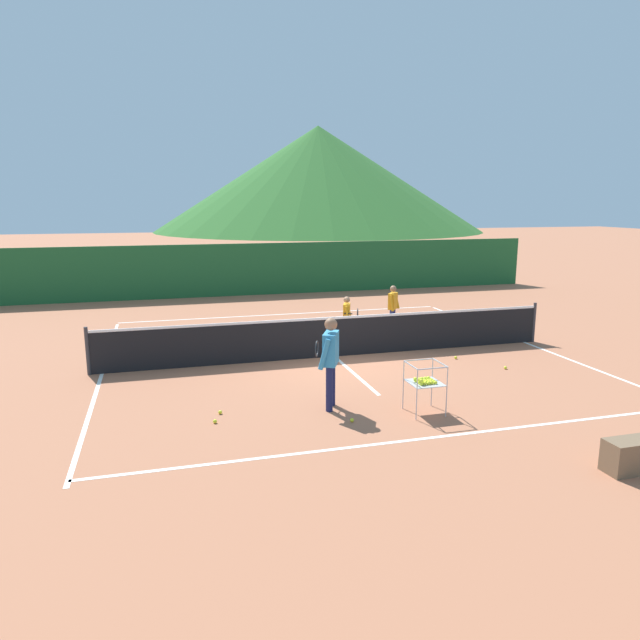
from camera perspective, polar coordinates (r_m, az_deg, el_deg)
name	(u,v)px	position (r m, az deg, el deg)	size (l,w,h in m)	color
ground_plane	(334,356)	(13.84, 1.43, -3.63)	(120.00, 120.00, 0.00)	#A86647
line_baseline_near	(428,438)	(9.38, 10.71, -11.43)	(10.52, 0.08, 0.01)	white
line_baseline_far	(286,314)	(19.02, -3.43, 0.59)	(10.52, 0.08, 0.01)	white
line_sideline_west	(102,374)	(13.34, -20.81, -4.99)	(0.08, 10.55, 0.01)	white
line_sideline_east	(524,342)	(16.14, 19.59, -2.08)	(0.08, 10.55, 0.01)	white
line_service_center	(334,356)	(13.84, 1.43, -3.62)	(0.08, 5.91, 0.01)	white
tennis_net	(334,336)	(13.72, 1.44, -1.62)	(11.11, 0.08, 1.05)	#333338
instructor	(330,355)	(10.19, 1.03, -3.44)	(0.51, 0.83, 1.66)	#191E4C
student_0	(347,315)	(15.15, 2.71, 0.54)	(0.41, 0.67, 1.21)	navy
student_1	(393,304)	(16.45, 7.24, 1.58)	(0.47, 0.49, 1.33)	navy
ball_cart	(425,381)	(10.24, 10.35, -5.98)	(0.58, 0.58, 0.90)	#B7B7BC
tennis_ball_0	(352,420)	(9.85, 3.19, -9.88)	(0.07, 0.07, 0.07)	yellow
tennis_ball_1	(505,368)	(13.45, 17.92, -4.52)	(0.07, 0.07, 0.07)	yellow
tennis_ball_2	(220,412)	(10.34, -9.87, -9.00)	(0.07, 0.07, 0.07)	yellow
tennis_ball_3	(456,358)	(13.99, 13.31, -3.64)	(0.07, 0.07, 0.07)	yellow
tennis_ball_4	(333,368)	(12.74, 1.32, -4.82)	(0.07, 0.07, 0.07)	yellow
tennis_ball_5	(215,421)	(9.95, -10.38, -9.85)	(0.07, 0.07, 0.07)	yellow
windscreen_fence	(262,269)	(23.01, -5.73, 5.05)	(23.14, 0.08, 2.05)	#1E5B2D
hill_0	(318,179)	(74.74, -0.19, 13.81)	(41.08, 41.08, 12.91)	#2D6628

